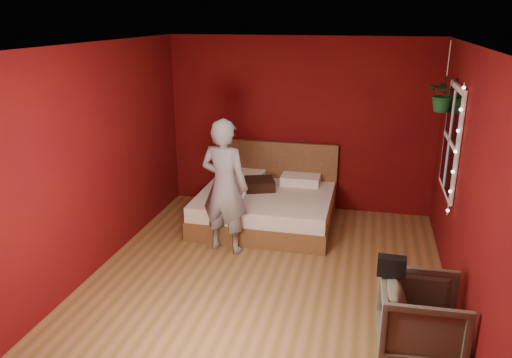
{
  "coord_description": "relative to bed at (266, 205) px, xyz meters",
  "views": [
    {
      "loc": [
        1.03,
        -5.08,
        2.89
      ],
      "look_at": [
        -0.24,
        0.4,
        1.02
      ],
      "focal_mm": 35.0,
      "sensor_mm": 36.0,
      "label": 1
    }
  ],
  "objects": [
    {
      "name": "throw_pillow",
      "position": [
        -0.13,
        0.09,
        0.28
      ],
      "size": [
        0.53,
        0.53,
        0.15
      ],
      "primitive_type": "cube",
      "rotation": [
        0.0,
        0.0,
        0.34
      ],
      "color": "black",
      "rests_on": "bed"
    },
    {
      "name": "fairy_lights",
      "position": [
        2.28,
        -1.11,
        1.23
      ],
      "size": [
        0.04,
        0.04,
        1.45
      ],
      "color": "silver",
      "rests_on": "room_walls"
    },
    {
      "name": "room_walls",
      "position": [
        0.34,
        -1.49,
        1.41
      ],
      "size": [
        4.04,
        4.54,
        2.62
      ],
      "color": "#5E0D09",
      "rests_on": "ground"
    },
    {
      "name": "hanging_plant",
      "position": [
        2.22,
        -0.24,
        1.71
      ],
      "size": [
        0.4,
        0.35,
        0.83
      ],
      "color": "silver",
      "rests_on": "room_walls"
    },
    {
      "name": "bed",
      "position": [
        0.0,
        0.0,
        0.0
      ],
      "size": [
        1.89,
        1.61,
        1.04
      ],
      "color": "brown",
      "rests_on": "ground"
    },
    {
      "name": "window",
      "position": [
        2.3,
        -0.59,
        1.23
      ],
      "size": [
        0.05,
        0.97,
        1.27
      ],
      "color": "white",
      "rests_on": "room_walls"
    },
    {
      "name": "handbag",
      "position": [
        1.65,
        -2.45,
        0.49
      ],
      "size": [
        0.25,
        0.13,
        0.18
      ],
      "primitive_type": "cube",
      "rotation": [
        0.0,
        0.0,
        -0.02
      ],
      "color": "black",
      "rests_on": "armchair"
    },
    {
      "name": "armchair",
      "position": [
        1.94,
        -2.54,
        0.07
      ],
      "size": [
        0.76,
        0.74,
        0.67
      ],
      "primitive_type": "imported",
      "rotation": [
        0.0,
        0.0,
        1.6
      ],
      "color": "#565744",
      "rests_on": "ground"
    },
    {
      "name": "floor",
      "position": [
        0.34,
        -1.49,
        -0.27
      ],
      "size": [
        4.5,
        4.5,
        0.0
      ],
      "primitive_type": "plane",
      "color": "olive",
      "rests_on": "ground"
    },
    {
      "name": "person",
      "position": [
        -0.33,
        -0.99,
        0.59
      ],
      "size": [
        0.69,
        0.53,
        1.71
      ],
      "primitive_type": "imported",
      "rotation": [
        0.0,
        0.0,
        2.94
      ],
      "color": "gray",
      "rests_on": "ground"
    }
  ]
}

